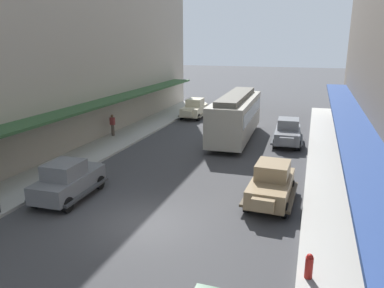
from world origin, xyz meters
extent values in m
plane|color=#424244|center=(0.00, 0.00, 0.00)|extent=(200.00, 200.00, 0.00)
cube|color=#B7B5AD|center=(-7.50, 0.00, 0.07)|extent=(3.00, 60.00, 0.15)
cube|color=#B7B5AD|center=(7.50, 0.00, 0.07)|extent=(3.00, 60.00, 0.15)
cube|color=navy|center=(8.10, 0.00, 3.00)|extent=(1.80, 54.00, 0.16)
cube|color=slate|center=(4.51, 14.18, 0.74)|extent=(1.88, 3.98, 0.80)
cube|color=slate|center=(4.50, 14.43, 1.49)|extent=(1.52, 1.77, 0.70)
cube|color=#8C9EA8|center=(4.50, 14.43, 1.49)|extent=(1.45, 1.73, 0.42)
cube|color=slate|center=(4.61, 12.05, 0.79)|extent=(0.95, 0.40, 0.52)
cube|color=#393A3D|center=(5.46, 14.23, 0.42)|extent=(0.41, 3.52, 0.12)
cube|color=#393A3D|center=(3.56, 14.14, 0.42)|extent=(0.41, 3.52, 0.12)
cylinder|color=black|center=(5.38, 12.86, 0.34)|extent=(0.25, 0.69, 0.68)
cylinder|color=black|center=(3.77, 12.78, 0.34)|extent=(0.25, 0.69, 0.68)
cylinder|color=black|center=(5.25, 15.58, 0.34)|extent=(0.25, 0.69, 0.68)
cylinder|color=black|center=(3.64, 15.51, 0.34)|extent=(0.25, 0.69, 0.68)
cube|color=beige|center=(-4.83, 21.34, 0.74)|extent=(1.76, 3.93, 0.80)
cube|color=beige|center=(-4.83, 21.59, 1.49)|extent=(1.47, 1.72, 0.70)
cube|color=#8C9EA8|center=(-4.83, 21.59, 1.49)|extent=(1.39, 1.69, 0.42)
cube|color=beige|center=(-4.79, 19.22, 0.79)|extent=(0.94, 0.37, 0.52)
cube|color=#6D6856|center=(-3.88, 21.36, 0.42)|extent=(0.29, 3.51, 0.12)
cube|color=#6D6856|center=(-5.78, 21.33, 0.42)|extent=(0.29, 3.51, 0.12)
cylinder|color=black|center=(-4.00, 19.99, 0.34)|extent=(0.23, 0.68, 0.68)
cylinder|color=black|center=(-5.61, 19.97, 0.34)|extent=(0.23, 0.68, 0.68)
cylinder|color=black|center=(-4.04, 22.72, 0.34)|extent=(0.23, 0.68, 0.68)
cylinder|color=black|center=(-5.65, 22.70, 0.34)|extent=(0.23, 0.68, 0.68)
cube|color=slate|center=(-4.55, 1.29, 0.74)|extent=(1.83, 3.96, 0.80)
cube|color=slate|center=(-4.54, 1.04, 1.49)|extent=(1.50, 1.75, 0.70)
cube|color=#8C9EA8|center=(-4.54, 1.04, 1.49)|extent=(1.42, 1.71, 0.42)
cube|color=slate|center=(-4.62, 3.41, 0.79)|extent=(0.95, 0.39, 0.52)
cube|color=#393A3D|center=(-5.50, 1.25, 0.42)|extent=(0.36, 3.52, 0.12)
cube|color=#393A3D|center=(-3.60, 1.32, 0.42)|extent=(0.36, 3.52, 0.12)
cylinder|color=black|center=(-5.40, 2.62, 0.34)|extent=(0.24, 0.69, 0.68)
cylinder|color=black|center=(-3.79, 2.68, 0.34)|extent=(0.24, 0.69, 0.68)
cylinder|color=black|center=(-5.31, -0.11, 0.34)|extent=(0.24, 0.69, 0.68)
cylinder|color=black|center=(-3.69, -0.05, 0.34)|extent=(0.24, 0.69, 0.68)
cube|color=#997F5B|center=(4.55, 3.73, 0.74)|extent=(1.84, 3.96, 0.80)
cube|color=#997F5B|center=(4.56, 3.98, 1.49)|extent=(1.50, 1.75, 0.70)
cube|color=#8C9EA8|center=(4.56, 3.98, 1.49)|extent=(1.43, 1.72, 0.42)
cube|color=#997F5B|center=(4.47, 1.60, 0.79)|extent=(0.95, 0.39, 0.52)
cube|color=#4C3F2D|center=(5.50, 3.69, 0.42)|extent=(0.37, 3.52, 0.12)
cube|color=#4C3F2D|center=(3.60, 3.76, 0.42)|extent=(0.37, 3.52, 0.12)
cylinder|color=black|center=(5.31, 2.34, 0.34)|extent=(0.24, 0.69, 0.68)
cylinder|color=black|center=(3.69, 2.39, 0.34)|extent=(0.24, 0.69, 0.68)
cylinder|color=black|center=(5.41, 5.06, 0.34)|extent=(0.24, 0.69, 0.68)
cylinder|color=black|center=(3.79, 5.12, 0.34)|extent=(0.24, 0.69, 0.68)
cube|color=#ADA899|center=(0.64, 14.49, 1.75)|extent=(2.78, 9.67, 2.70)
cube|color=#5F5C54|center=(0.64, 14.49, 3.28)|extent=(1.75, 8.68, 0.36)
cube|color=#8C9EA8|center=(0.64, 14.49, 2.22)|extent=(2.78, 8.90, 0.95)
cube|color=black|center=(0.73, 11.61, 0.20)|extent=(2.03, 1.26, 0.40)
cube|color=black|center=(0.56, 17.37, 0.20)|extent=(2.03, 1.26, 0.40)
cylinder|color=#B21E19|center=(6.35, -1.86, 0.50)|extent=(0.24, 0.24, 0.70)
sphere|color=#B21E19|center=(6.35, -1.86, 0.87)|extent=(0.20, 0.20, 0.20)
cylinder|color=#4C4238|center=(8.37, 0.11, 0.57)|extent=(0.24, 0.24, 0.85)
cube|color=#26262D|center=(8.37, 0.11, 1.28)|extent=(0.36, 0.22, 0.56)
sphere|color=brown|center=(8.37, 0.11, 1.68)|extent=(0.22, 0.22, 0.22)
cylinder|color=black|center=(8.37, 0.11, 1.80)|extent=(0.28, 0.28, 0.04)
cylinder|color=#4C4238|center=(-8.44, 12.09, 0.57)|extent=(0.24, 0.24, 0.85)
cube|color=maroon|center=(-8.44, 12.09, 1.28)|extent=(0.36, 0.22, 0.56)
sphere|color=brown|center=(-8.44, 12.09, 1.68)|extent=(0.22, 0.22, 0.22)
camera|label=1|loc=(6.04, -12.34, 7.16)|focal=34.61mm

